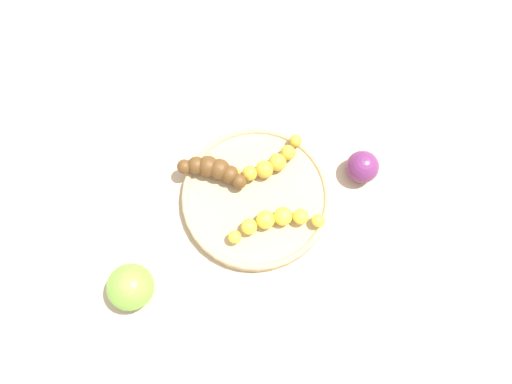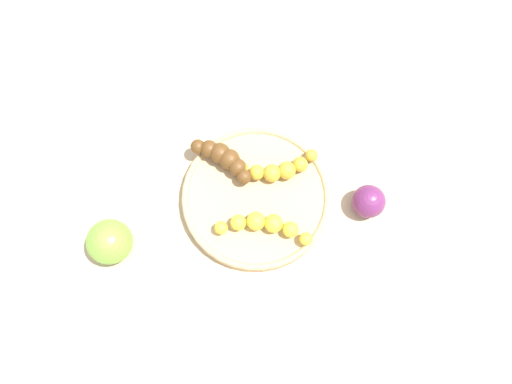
# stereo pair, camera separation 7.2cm
# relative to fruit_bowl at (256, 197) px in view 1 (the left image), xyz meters

# --- Properties ---
(ground_plane) EXTENTS (2.40, 2.40, 0.00)m
(ground_plane) POSITION_rel_fruit_bowl_xyz_m (0.00, 0.00, -0.01)
(ground_plane) COLOR tan
(fruit_bowl) EXTENTS (0.23, 0.23, 0.02)m
(fruit_bowl) POSITION_rel_fruit_bowl_xyz_m (0.00, 0.00, 0.00)
(fruit_bowl) COLOR tan
(fruit_bowl) RESTS_ON ground_plane
(banana_yellow) EXTENTS (0.07, 0.14, 0.03)m
(banana_yellow) POSITION_rel_fruit_bowl_xyz_m (0.05, -0.00, 0.02)
(banana_yellow) COLOR yellow
(banana_yellow) RESTS_ON fruit_bowl
(banana_spotted) EXTENTS (0.05, 0.13, 0.03)m
(banana_spotted) POSITION_rel_fruit_bowl_xyz_m (-0.03, 0.05, 0.02)
(banana_spotted) COLOR gold
(banana_spotted) RESTS_ON fruit_bowl
(banana_overripe) EXTENTS (0.09, 0.08, 0.03)m
(banana_overripe) POSITION_rel_fruit_bowl_xyz_m (-0.07, -0.03, 0.02)
(banana_overripe) COLOR #593819
(banana_overripe) RESTS_ON fruit_bowl
(plum_purple) EXTENTS (0.05, 0.05, 0.05)m
(plum_purple) POSITION_rel_fruit_bowl_xyz_m (0.06, 0.16, 0.01)
(plum_purple) COLOR #662659
(plum_purple) RESTS_ON ground_plane
(apple_green) EXTENTS (0.07, 0.07, 0.07)m
(apple_green) POSITION_rel_fruit_bowl_xyz_m (0.01, -0.23, 0.02)
(apple_green) COLOR #72B238
(apple_green) RESTS_ON ground_plane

